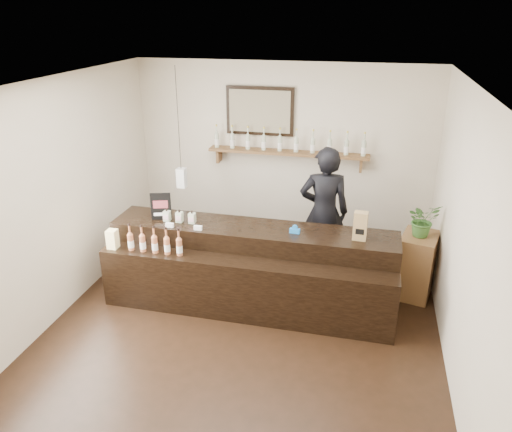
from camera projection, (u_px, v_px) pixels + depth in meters
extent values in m
plane|color=black|center=(243.00, 328.00, 5.89)|extent=(5.00, 5.00, 0.00)
plane|color=beige|center=(283.00, 156.00, 7.60)|extent=(4.50, 0.00, 4.50)
plane|color=beige|center=(142.00, 372.00, 3.10)|extent=(4.50, 0.00, 4.50)
plane|color=beige|center=(55.00, 202.00, 5.81)|extent=(0.00, 5.00, 5.00)
plane|color=beige|center=(464.00, 239.00, 4.88)|extent=(0.00, 5.00, 5.00)
plane|color=white|center=(240.00, 85.00, 4.81)|extent=(5.00, 5.00, 0.00)
cube|color=brown|center=(288.00, 153.00, 7.42)|extent=(2.40, 0.25, 0.04)
cube|color=brown|center=(219.00, 155.00, 7.72)|extent=(0.04, 0.20, 0.20)
cube|color=brown|center=(361.00, 164.00, 7.27)|extent=(0.04, 0.20, 0.20)
cube|color=black|center=(260.00, 111.00, 7.38)|extent=(1.02, 0.04, 0.72)
cube|color=#4E4432|center=(259.00, 111.00, 7.36)|extent=(0.92, 0.01, 0.62)
cube|color=white|center=(182.00, 178.00, 7.11)|extent=(0.12, 0.12, 0.28)
cylinder|color=black|center=(178.00, 119.00, 6.79)|extent=(0.01, 0.01, 1.41)
cylinder|color=#B7C3A3|center=(217.00, 141.00, 7.60)|extent=(0.07, 0.07, 0.20)
cone|color=#B7C3A3|center=(217.00, 132.00, 7.55)|extent=(0.07, 0.07, 0.05)
cylinder|color=#B7C3A3|center=(216.00, 128.00, 7.53)|extent=(0.02, 0.02, 0.07)
cylinder|color=gold|center=(216.00, 125.00, 7.51)|extent=(0.03, 0.03, 0.02)
cylinder|color=white|center=(217.00, 142.00, 7.61)|extent=(0.07, 0.07, 0.09)
cylinder|color=#B7C3A3|center=(232.00, 141.00, 7.55)|extent=(0.07, 0.07, 0.20)
cone|color=#B7C3A3|center=(232.00, 133.00, 7.50)|extent=(0.07, 0.07, 0.05)
cylinder|color=#B7C3A3|center=(232.00, 129.00, 7.48)|extent=(0.02, 0.02, 0.07)
cylinder|color=gold|center=(232.00, 126.00, 7.46)|extent=(0.03, 0.03, 0.02)
cylinder|color=white|center=(232.00, 143.00, 7.56)|extent=(0.07, 0.07, 0.09)
cylinder|color=#B7C3A3|center=(248.00, 142.00, 7.50)|extent=(0.07, 0.07, 0.20)
cone|color=#B7C3A3|center=(248.00, 134.00, 7.45)|extent=(0.07, 0.07, 0.05)
cylinder|color=#B7C3A3|center=(248.00, 130.00, 7.43)|extent=(0.02, 0.02, 0.07)
cylinder|color=gold|center=(248.00, 127.00, 7.41)|extent=(0.03, 0.03, 0.02)
cylinder|color=white|center=(248.00, 144.00, 7.51)|extent=(0.07, 0.07, 0.09)
cylinder|color=#B7C3A3|center=(264.00, 143.00, 7.45)|extent=(0.07, 0.07, 0.20)
cone|color=#B7C3A3|center=(264.00, 135.00, 7.40)|extent=(0.07, 0.07, 0.05)
cylinder|color=#B7C3A3|center=(264.00, 131.00, 7.38)|extent=(0.02, 0.02, 0.07)
cylinder|color=gold|center=(264.00, 128.00, 7.36)|extent=(0.03, 0.03, 0.02)
cylinder|color=white|center=(264.00, 145.00, 7.46)|extent=(0.07, 0.07, 0.09)
cylinder|color=#B7C3A3|center=(280.00, 144.00, 7.40)|extent=(0.07, 0.07, 0.20)
cone|color=#B7C3A3|center=(280.00, 136.00, 7.35)|extent=(0.07, 0.07, 0.05)
cylinder|color=#B7C3A3|center=(280.00, 132.00, 7.33)|extent=(0.02, 0.02, 0.07)
cylinder|color=gold|center=(280.00, 129.00, 7.31)|extent=(0.03, 0.03, 0.02)
cylinder|color=white|center=(280.00, 145.00, 7.41)|extent=(0.07, 0.07, 0.09)
cylinder|color=#B7C3A3|center=(296.00, 145.00, 7.35)|extent=(0.07, 0.07, 0.20)
cone|color=#B7C3A3|center=(296.00, 137.00, 7.30)|extent=(0.07, 0.07, 0.05)
cylinder|color=#B7C3A3|center=(297.00, 133.00, 7.28)|extent=(0.02, 0.02, 0.07)
cylinder|color=gold|center=(297.00, 129.00, 7.26)|extent=(0.03, 0.03, 0.02)
cylinder|color=white|center=(296.00, 146.00, 7.36)|extent=(0.07, 0.07, 0.09)
cylinder|color=#B7C3A3|center=(313.00, 146.00, 7.30)|extent=(0.07, 0.07, 0.20)
cone|color=#B7C3A3|center=(313.00, 137.00, 7.25)|extent=(0.07, 0.07, 0.05)
cylinder|color=#B7C3A3|center=(313.00, 133.00, 7.23)|extent=(0.02, 0.02, 0.07)
cylinder|color=gold|center=(313.00, 130.00, 7.21)|extent=(0.03, 0.03, 0.02)
cylinder|color=white|center=(313.00, 147.00, 7.31)|extent=(0.07, 0.07, 0.09)
cylinder|color=#B7C3A3|center=(329.00, 147.00, 7.25)|extent=(0.07, 0.07, 0.20)
cone|color=#B7C3A3|center=(330.00, 138.00, 7.20)|extent=(0.07, 0.07, 0.05)
cylinder|color=#B7C3A3|center=(330.00, 134.00, 7.18)|extent=(0.02, 0.02, 0.07)
cylinder|color=gold|center=(330.00, 131.00, 7.16)|extent=(0.03, 0.03, 0.02)
cylinder|color=white|center=(329.00, 148.00, 7.26)|extent=(0.07, 0.07, 0.09)
cylinder|color=#B7C3A3|center=(346.00, 148.00, 7.20)|extent=(0.07, 0.07, 0.20)
cone|color=#B7C3A3|center=(347.00, 139.00, 7.15)|extent=(0.07, 0.07, 0.05)
cylinder|color=#B7C3A3|center=(347.00, 135.00, 7.12)|extent=(0.02, 0.02, 0.07)
cylinder|color=gold|center=(348.00, 132.00, 7.11)|extent=(0.03, 0.03, 0.02)
cylinder|color=white|center=(346.00, 149.00, 7.20)|extent=(0.07, 0.07, 0.09)
cylinder|color=#B7C3A3|center=(364.00, 149.00, 7.15)|extent=(0.07, 0.07, 0.20)
cone|color=#B7C3A3|center=(364.00, 140.00, 7.10)|extent=(0.07, 0.07, 0.05)
cylinder|color=#B7C3A3|center=(365.00, 136.00, 7.07)|extent=(0.02, 0.02, 0.07)
cylinder|color=gold|center=(365.00, 133.00, 7.06)|extent=(0.03, 0.03, 0.02)
cylinder|color=white|center=(364.00, 150.00, 7.15)|extent=(0.07, 0.07, 0.09)
cube|color=black|center=(253.00, 263.00, 6.34)|extent=(3.57, 0.67, 0.99)
cube|color=black|center=(244.00, 290.00, 5.96)|extent=(3.56, 0.36, 0.75)
cube|color=white|center=(170.00, 225.00, 6.13)|extent=(0.10, 0.04, 0.05)
cube|color=white|center=(198.00, 228.00, 6.06)|extent=(0.10, 0.04, 0.05)
cube|color=#FBE899|center=(113.00, 243.00, 6.13)|extent=(0.12, 0.12, 0.12)
cube|color=#FBE899|center=(112.00, 235.00, 6.09)|extent=(0.12, 0.12, 0.12)
cube|color=#B7C3A3|center=(167.00, 216.00, 6.30)|extent=(0.08, 0.08, 0.13)
cube|color=beige|center=(166.00, 217.00, 6.26)|extent=(0.07, 0.00, 0.06)
cylinder|color=black|center=(167.00, 210.00, 6.27)|extent=(0.02, 0.02, 0.03)
cube|color=#B7C3A3|center=(179.00, 217.00, 6.26)|extent=(0.08, 0.08, 0.13)
cube|color=beige|center=(178.00, 218.00, 6.22)|extent=(0.07, 0.00, 0.06)
cylinder|color=black|center=(179.00, 211.00, 6.23)|extent=(0.02, 0.02, 0.03)
cube|color=#B7C3A3|center=(192.00, 218.00, 6.23)|extent=(0.08, 0.08, 0.13)
cube|color=beige|center=(191.00, 220.00, 6.19)|extent=(0.07, 0.00, 0.06)
cylinder|color=black|center=(192.00, 212.00, 6.20)|extent=(0.02, 0.02, 0.03)
cylinder|color=#B3643C|center=(131.00, 242.00, 6.07)|extent=(0.07, 0.07, 0.20)
cone|color=#B3643C|center=(130.00, 233.00, 6.02)|extent=(0.07, 0.07, 0.05)
cylinder|color=#B3643C|center=(129.00, 228.00, 5.99)|extent=(0.02, 0.02, 0.07)
cylinder|color=black|center=(129.00, 225.00, 5.98)|extent=(0.03, 0.03, 0.02)
cylinder|color=white|center=(131.00, 244.00, 6.07)|extent=(0.07, 0.07, 0.09)
cylinder|color=#B3643C|center=(143.00, 244.00, 6.03)|extent=(0.07, 0.07, 0.20)
cone|color=#B3643C|center=(142.00, 234.00, 5.98)|extent=(0.07, 0.07, 0.05)
cylinder|color=#B3643C|center=(141.00, 229.00, 5.96)|extent=(0.02, 0.02, 0.07)
cylinder|color=black|center=(141.00, 226.00, 5.94)|extent=(0.03, 0.03, 0.02)
cylinder|color=white|center=(143.00, 245.00, 6.04)|extent=(0.07, 0.07, 0.09)
cylinder|color=#B3643C|center=(155.00, 245.00, 6.00)|extent=(0.07, 0.07, 0.20)
cone|color=#B3643C|center=(154.00, 235.00, 5.95)|extent=(0.07, 0.07, 0.05)
cylinder|color=#B3643C|center=(154.00, 231.00, 5.93)|extent=(0.02, 0.02, 0.07)
cylinder|color=black|center=(153.00, 227.00, 5.91)|extent=(0.03, 0.03, 0.02)
cylinder|color=white|center=(155.00, 246.00, 6.01)|extent=(0.07, 0.07, 0.09)
cylinder|color=#B3643C|center=(167.00, 246.00, 5.97)|extent=(0.07, 0.07, 0.20)
cone|color=#B3643C|center=(166.00, 236.00, 5.92)|extent=(0.07, 0.07, 0.05)
cylinder|color=#B3643C|center=(166.00, 232.00, 5.90)|extent=(0.02, 0.02, 0.07)
cylinder|color=black|center=(166.00, 228.00, 5.88)|extent=(0.03, 0.03, 0.02)
cylinder|color=white|center=(167.00, 248.00, 5.98)|extent=(0.07, 0.07, 0.09)
cylinder|color=#B3643C|center=(179.00, 247.00, 5.94)|extent=(0.07, 0.07, 0.20)
cone|color=#B3643C|center=(179.00, 238.00, 5.89)|extent=(0.07, 0.07, 0.05)
cylinder|color=#B3643C|center=(178.00, 233.00, 5.86)|extent=(0.02, 0.02, 0.07)
cylinder|color=black|center=(178.00, 229.00, 5.85)|extent=(0.03, 0.03, 0.02)
cylinder|color=white|center=(179.00, 249.00, 5.94)|extent=(0.07, 0.07, 0.09)
cube|color=black|center=(161.00, 206.00, 6.30)|extent=(0.25, 0.10, 0.36)
cube|color=#97373E|center=(160.00, 204.00, 6.28)|extent=(0.18, 0.06, 0.10)
cube|color=white|center=(161.00, 214.00, 6.33)|extent=(0.18, 0.06, 0.04)
cube|color=#A5834F|center=(360.00, 226.00, 5.76)|extent=(0.16, 0.13, 0.34)
cube|color=black|center=(360.00, 232.00, 5.72)|extent=(0.10, 0.01, 0.07)
cube|color=blue|center=(295.00, 231.00, 5.97)|extent=(0.13, 0.06, 0.06)
cylinder|color=blue|center=(295.00, 228.00, 5.95)|extent=(0.07, 0.04, 0.07)
cube|color=brown|center=(416.00, 265.00, 6.44)|extent=(0.55, 0.66, 0.84)
imported|color=#356026|center=(423.00, 220.00, 6.19)|extent=(0.51, 0.49, 0.43)
imported|color=black|center=(324.00, 204.00, 6.73)|extent=(0.83, 0.61, 2.08)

